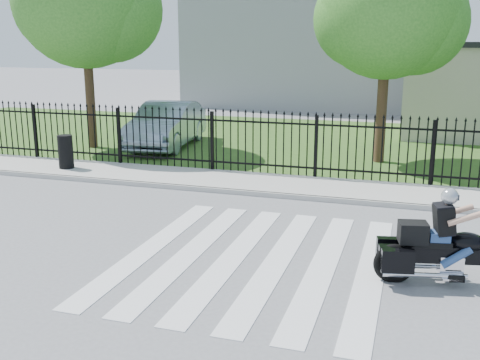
% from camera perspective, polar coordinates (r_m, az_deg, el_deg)
% --- Properties ---
extents(ground, '(120.00, 120.00, 0.00)m').
position_cam_1_polar(ground, '(9.99, 1.52, -8.03)').
color(ground, slate).
rests_on(ground, ground).
extents(crosswalk, '(5.00, 5.50, 0.01)m').
position_cam_1_polar(crosswalk, '(9.99, 1.52, -8.00)').
color(crosswalk, silver).
rests_on(crosswalk, ground).
extents(sidewalk, '(40.00, 2.00, 0.12)m').
position_cam_1_polar(sidewalk, '(14.61, 6.93, -0.73)').
color(sidewalk, '#ADAAA3').
rests_on(sidewalk, ground).
extents(curb, '(40.00, 0.12, 0.12)m').
position_cam_1_polar(curb, '(13.66, 6.15, -1.75)').
color(curb, '#ADAAA3').
rests_on(curb, ground).
extents(grass_strip, '(40.00, 12.00, 0.02)m').
position_cam_1_polar(grass_strip, '(21.39, 10.42, 3.69)').
color(grass_strip, '#2E541D').
rests_on(grass_strip, ground).
extents(iron_fence, '(26.00, 0.04, 1.80)m').
position_cam_1_polar(iron_fence, '(15.39, 7.71, 3.21)').
color(iron_fence, black).
rests_on(iron_fence, ground).
extents(tree_mid, '(4.20, 4.20, 6.78)m').
position_cam_1_polar(tree_mid, '(17.97, 14.77, 16.47)').
color(tree_mid, '#382316').
rests_on(tree_mid, ground).
extents(building_tall, '(15.00, 10.00, 12.00)m').
position_cam_1_polar(building_tall, '(35.42, 8.86, 17.46)').
color(building_tall, gray).
rests_on(building_tall, ground).
extents(motorcycle_rider, '(2.38, 1.10, 1.59)m').
position_cam_1_polar(motorcycle_rider, '(9.39, 20.42, -6.16)').
color(motorcycle_rider, black).
rests_on(motorcycle_rider, ground).
extents(parked_car, '(2.22, 5.01, 1.60)m').
position_cam_1_polar(parked_car, '(20.35, -7.48, 5.59)').
color(parked_car, '#8FA2B4').
rests_on(parked_car, grass_strip).
extents(litter_bin, '(0.54, 0.54, 0.97)m').
position_cam_1_polar(litter_bin, '(17.11, -17.30, 2.76)').
color(litter_bin, black).
rests_on(litter_bin, sidewalk).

